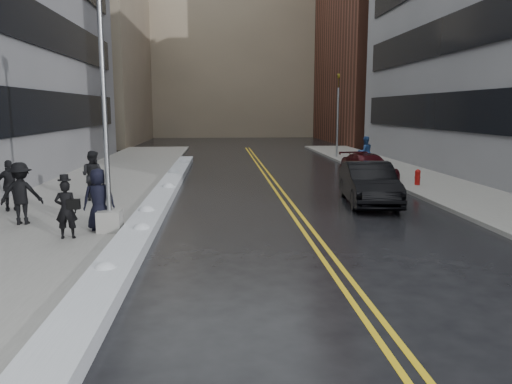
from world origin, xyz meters
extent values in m
plane|color=black|center=(0.00, 0.00, 0.00)|extent=(160.00, 160.00, 0.00)
cube|color=gray|center=(-5.75, 10.00, 0.07)|extent=(5.50, 50.00, 0.15)
cube|color=gray|center=(10.00, 10.00, 0.07)|extent=(4.00, 50.00, 0.15)
cube|color=gold|center=(2.35, 10.00, 0.00)|extent=(0.12, 50.00, 0.01)
cube|color=gold|center=(2.65, 10.00, 0.00)|extent=(0.12, 50.00, 0.01)
cube|color=silver|center=(-2.45, 8.00, 0.17)|extent=(0.90, 30.00, 0.34)
cube|color=gray|center=(-15.50, 44.00, 9.00)|extent=(14.00, 22.00, 18.00)
cube|color=#562D21|center=(19.00, 42.00, 14.00)|extent=(14.00, 20.00, 28.00)
cube|color=gray|center=(2.00, 60.00, 11.00)|extent=(36.00, 16.00, 22.00)
cube|color=gray|center=(-3.30, 2.00, 0.45)|extent=(0.65, 0.65, 0.60)
cylinder|color=gray|center=(-3.30, 2.00, 4.25)|extent=(0.14, 0.14, 7.00)
cylinder|color=maroon|center=(9.00, 10.00, 0.45)|extent=(0.24, 0.24, 0.60)
sphere|color=maroon|center=(9.00, 10.00, 0.75)|extent=(0.26, 0.26, 0.26)
cylinder|color=maroon|center=(9.00, 10.00, 0.50)|extent=(0.25, 0.10, 0.10)
cylinder|color=gray|center=(8.50, 24.00, 2.65)|extent=(0.14, 0.14, 5.00)
imported|color=#594C0C|center=(8.50, 24.00, 5.65)|extent=(0.16, 0.20, 1.00)
imported|color=black|center=(-4.28, 1.25, 0.94)|extent=(0.61, 0.43, 1.59)
imported|color=black|center=(-4.98, 7.06, 1.10)|extent=(1.13, 1.01, 1.91)
imported|color=black|center=(-3.62, 2.18, 1.05)|extent=(1.00, 0.77, 1.80)
imported|color=black|center=(-7.29, 5.19, 1.03)|extent=(1.12, 0.81, 1.76)
imported|color=black|center=(-6.14, 3.11, 1.10)|extent=(1.29, 0.82, 1.89)
imported|color=navy|center=(8.49, 16.77, 1.09)|extent=(1.00, 0.83, 1.88)
imported|color=black|center=(5.57, 6.30, 0.80)|extent=(2.20, 5.02, 1.60)
imported|color=#37080E|center=(7.50, 12.85, 0.67)|extent=(2.31, 4.75, 1.33)
camera|label=1|loc=(-0.13, -12.25, 3.61)|focal=35.00mm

